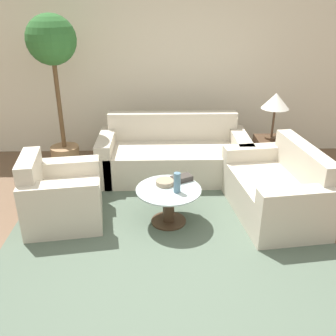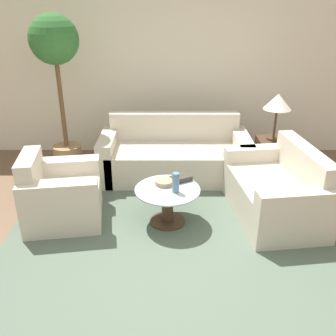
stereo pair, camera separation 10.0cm
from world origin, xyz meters
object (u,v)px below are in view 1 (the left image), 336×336
at_px(table_lamp, 276,102).
at_px(book_stack, 182,178).
at_px(loveseat, 279,191).
at_px(sofa_main, 173,156).
at_px(armchair, 59,198).
at_px(coffee_table, 169,201).
at_px(bowl, 165,182).
at_px(vase, 177,183).
at_px(potted_plant, 54,65).

distance_m(table_lamp, book_stack, 1.72).
bearing_deg(loveseat, sofa_main, -139.50).
bearing_deg(armchair, table_lamp, -75.24).
xyz_separation_m(sofa_main, coffee_table, (-0.10, -1.25, -0.01)).
relative_size(sofa_main, bowl, 10.01).
bearing_deg(sofa_main, vase, -90.41).
distance_m(armchair, coffee_table, 1.21).
bearing_deg(coffee_table, potted_plant, 135.48).
distance_m(armchair, loveseat, 2.48).
bearing_deg(coffee_table, table_lamp, 39.63).
xyz_separation_m(sofa_main, vase, (-0.01, -1.32, 0.25)).
height_order(table_lamp, vase, table_lamp).
height_order(sofa_main, book_stack, sofa_main).
height_order(loveseat, book_stack, loveseat).
bearing_deg(bowl, vase, -55.11).
distance_m(loveseat, vase, 1.23).
bearing_deg(sofa_main, armchair, -137.74).
bearing_deg(table_lamp, potted_plant, 175.26).
xyz_separation_m(sofa_main, book_stack, (0.06, -1.06, 0.17)).
bearing_deg(bowl, potted_plant, 136.95).
bearing_deg(armchair, potted_plant, 1.63).
xyz_separation_m(table_lamp, bowl, (-1.46, -1.08, -0.61)).
bearing_deg(sofa_main, book_stack, -87.01).
relative_size(coffee_table, bowl, 3.52).
height_order(potted_plant, book_stack, potted_plant).
xyz_separation_m(armchair, vase, (1.30, -0.14, 0.25)).
relative_size(vase, book_stack, 0.85).
bearing_deg(loveseat, book_stack, -97.50).
xyz_separation_m(coffee_table, vase, (0.09, -0.07, 0.26)).
bearing_deg(sofa_main, coffee_table, -94.42).
relative_size(coffee_table, book_stack, 2.72).
distance_m(table_lamp, vase, 1.91).
relative_size(loveseat, book_stack, 5.61).
relative_size(table_lamp, bowl, 3.08).
relative_size(table_lamp, vase, 2.79).
bearing_deg(armchair, bowl, -96.25).
xyz_separation_m(coffee_table, table_lamp, (1.43, 1.18, 0.78)).
distance_m(sofa_main, potted_plant, 1.97).
relative_size(loveseat, potted_plant, 0.69).
relative_size(armchair, coffee_table, 1.29).
relative_size(sofa_main, potted_plant, 0.95).
bearing_deg(sofa_main, potted_plant, 173.76).
bearing_deg(vase, book_stack, 76.26).
xyz_separation_m(sofa_main, armchair, (-1.31, -1.19, 0.00)).
xyz_separation_m(table_lamp, book_stack, (-1.27, -0.99, -0.60)).
bearing_deg(loveseat, potted_plant, -121.64).
height_order(armchair, coffee_table, armchair).
bearing_deg(bowl, armchair, -178.05).
relative_size(sofa_main, coffee_table, 2.84).
height_order(sofa_main, bowl, sofa_main).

